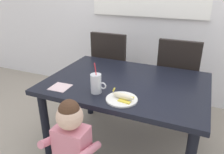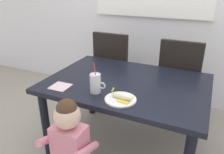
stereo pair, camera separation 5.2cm
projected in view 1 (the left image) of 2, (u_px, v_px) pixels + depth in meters
ground_plane at (125, 146)px, 2.17m from camera, size 24.00×24.00×0.00m
dining_table at (126, 90)px, 1.93m from camera, size 1.35×0.96×0.70m
dining_chair_left at (112, 66)px, 2.70m from camera, size 0.44×0.45×0.96m
dining_chair_right at (178, 76)px, 2.40m from camera, size 0.44×0.45×0.96m
toddler_standing at (72, 142)px, 1.43m from camera, size 0.33×0.24×0.84m
milk_cup at (96, 85)px, 1.67m from camera, size 0.13×0.08×0.25m
snack_plate at (122, 99)px, 1.59m from camera, size 0.23×0.23×0.01m
peeled_banana at (123, 96)px, 1.58m from camera, size 0.17×0.12×0.07m
paper_napkin at (60, 87)px, 1.78m from camera, size 0.15×0.15×0.00m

